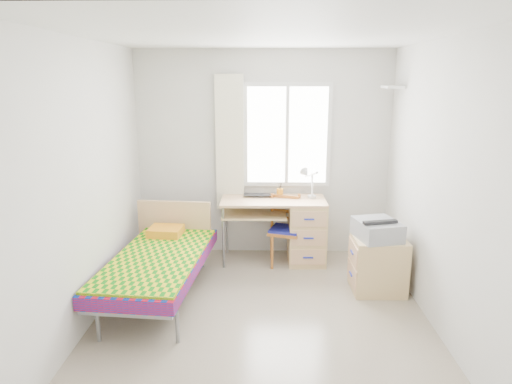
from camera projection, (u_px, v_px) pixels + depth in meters
floor at (261, 316)px, 4.43m from camera, size 3.50×3.50×0.00m
ceiling at (262, 35)px, 3.80m from camera, size 3.50×3.50×0.00m
wall_back at (263, 155)px, 5.81m from camera, size 3.20×0.00×3.20m
wall_left at (86, 185)px, 4.15m from camera, size 0.00×3.50×3.50m
wall_right at (440, 187)px, 4.08m from camera, size 0.00×3.50×3.50m
window at (287, 135)px, 5.72m from camera, size 1.10×0.04×1.30m
curtain at (230, 144)px, 5.72m from camera, size 0.35×0.05×1.70m
floating_shelf at (393, 87)px, 5.23m from camera, size 0.20×0.32×0.03m
bed at (160, 260)px, 4.78m from camera, size 1.03×1.94×0.81m
desk at (301, 228)px, 5.68m from camera, size 1.29×0.60×0.80m
chair at (286, 225)px, 5.63m from camera, size 0.47×0.47×0.87m
cabinet at (378, 264)px, 4.92m from camera, size 0.56×0.50×0.60m
printer at (377, 229)px, 4.81m from camera, size 0.51×0.56×0.20m
laptop at (258, 196)px, 5.68m from camera, size 0.37×0.24×0.03m
pen_cup at (280, 193)px, 5.72m from camera, size 0.10×0.10×0.10m
task_lamp at (308, 180)px, 5.49m from camera, size 0.23×0.32×0.42m
book at (254, 216)px, 5.66m from camera, size 0.26×0.30×0.02m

